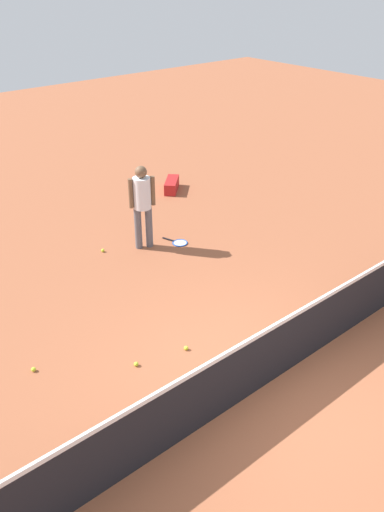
% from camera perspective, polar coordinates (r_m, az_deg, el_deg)
% --- Properties ---
extents(ground_plane, '(40.00, 40.00, 0.00)m').
position_cam_1_polar(ground_plane, '(7.39, 7.66, -13.77)').
color(ground_plane, '#9E5638').
extents(court_net, '(10.09, 0.09, 1.07)m').
position_cam_1_polar(court_net, '(7.06, 7.93, -10.79)').
color(court_net, '#4C4C51').
rests_on(court_net, ground_plane).
extents(player_near_side, '(0.52, 0.44, 1.70)m').
position_cam_1_polar(player_near_side, '(10.19, -5.41, 6.02)').
color(player_near_side, '#595960').
rests_on(player_near_side, ground_plane).
extents(tennis_racket_near_player, '(0.40, 0.61, 0.03)m').
position_cam_1_polar(tennis_racket_near_player, '(10.72, -1.44, 1.47)').
color(tennis_racket_near_player, blue).
rests_on(tennis_racket_near_player, ground_plane).
extents(tennis_ball_near_player, '(0.07, 0.07, 0.07)m').
position_cam_1_polar(tennis_ball_near_player, '(7.84, -16.80, -11.68)').
color(tennis_ball_near_player, '#C6E033').
rests_on(tennis_ball_near_player, ground_plane).
extents(tennis_ball_by_net, '(0.07, 0.07, 0.07)m').
position_cam_1_polar(tennis_ball_by_net, '(7.64, -6.07, -11.57)').
color(tennis_ball_by_net, '#C6E033').
rests_on(tennis_ball_by_net, ground_plane).
extents(tennis_ball_midcourt, '(0.07, 0.07, 0.07)m').
position_cam_1_polar(tennis_ball_midcourt, '(7.87, -0.64, -9.94)').
color(tennis_ball_midcourt, '#C6E033').
rests_on(tennis_ball_midcourt, ground_plane).
extents(tennis_ball_baseline, '(0.07, 0.07, 0.07)m').
position_cam_1_polar(tennis_ball_baseline, '(10.53, -9.64, 0.60)').
color(tennis_ball_baseline, '#C6E033').
rests_on(tennis_ball_baseline, ground_plane).
extents(equipment_bag, '(0.77, 0.76, 0.28)m').
position_cam_1_polar(equipment_bag, '(13.29, -2.19, 7.74)').
color(equipment_bag, '#B21E1E').
rests_on(equipment_bag, ground_plane).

